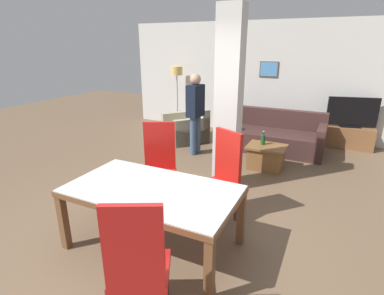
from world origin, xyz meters
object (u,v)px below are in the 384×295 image
Objects in this scene: coffee_table at (266,157)px; floor_lamp at (177,77)px; dining_chair_near_right at (138,263)px; tv_screen at (352,113)px; dining_chair_far_right at (221,175)px; tv_stand at (348,137)px; dining_chair_far_left at (160,163)px; armchair at (186,129)px; standing_person at (195,109)px; sofa at (271,136)px; dining_table at (152,199)px; bottle at (263,139)px.

coffee_table is 0.42× the size of floor_lamp.
dining_chair_near_right is 1.16× the size of tv_screen.
dining_chair_far_right is 1.14× the size of tv_stand.
armchair is (-0.99, 2.79, -0.33)m from dining_chair_far_left.
floor_lamp is 0.99× the size of standing_person.
dining_chair_near_right is at bearing 62.23° from tv_screen.
armchair reaches higher than tv_stand.
sofa is at bearing -150.42° from tv_stand.
tv_screen is at bearing -149.38° from dining_chair_far_left.
dining_chair_near_right is at bearing -63.24° from dining_table.
dining_chair_far_left reaches higher than tv_screen.
dining_chair_near_right is (-0.00, -1.80, 0.00)m from dining_chair_far_right.
dining_chair_near_right is at bearing 89.69° from sofa.
tv_screen reaches higher than dining_table.
armchair is (-1.93, -0.22, -0.01)m from sofa.
coffee_table is at bearing -33.67° from floor_lamp.
tv_stand is (1.98, 4.75, -0.36)m from dining_table.
dining_chair_far_right is 0.94× the size of armchair.
dining_table is 7.24× the size of bottle.
dining_table is at bearing 90.00° from dining_chair_near_right.
dining_chair_far_right is (0.91, 0.01, 0.00)m from dining_chair_far_left.
coffee_table is 2.40m from tv_stand.
sofa is 1.74× the size of armchair.
standing_person reaches higher than dining_chair_near_right.
floor_lamp is (-2.69, 3.79, 0.75)m from dining_chair_far_right.
dining_chair_near_right is 5.87m from tv_stand.
bottle is (0.09, 1.93, -0.07)m from dining_chair_far_right.
tv_screen is at bearing 128.65° from standing_person.
dining_chair_near_right is 0.94× the size of armchair.
armchair is at bearing 156.71° from bottle.
floor_lamp reaches higher than dining_chair_far_right.
dining_table is 5.15m from tv_screen.
dining_chair_far_left is 2.98m from armchair.
sofa is 1.94m from armchair.
armchair is 0.76× the size of floor_lamp.
armchair is at bearing 156.51° from coffee_table.
coffee_table is at bearing 77.20° from dining_table.
sofa is 1.80m from tv_screen.
floor_lamp is at bearing 88.97° from dining_chair_near_right.
dining_table reaches higher than bottle.
standing_person is (-0.87, 2.94, 0.35)m from dining_table.
floor_lamp reaches higher than tv_screen.
dining_table is at bearing -64.48° from floor_lamp.
dining_chair_far_right reaches higher than sofa.
coffee_table is (2.08, -0.90, -0.05)m from armchair.
dining_table is 2.68× the size of coffee_table.
dining_chair_near_right is at bearing 25.24° from standing_person.
dining_chair_far_right is at bearing -92.57° from bottle.
tv_screen is 4.26m from floor_lamp.
armchair is at bearing 6.58° from sofa.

